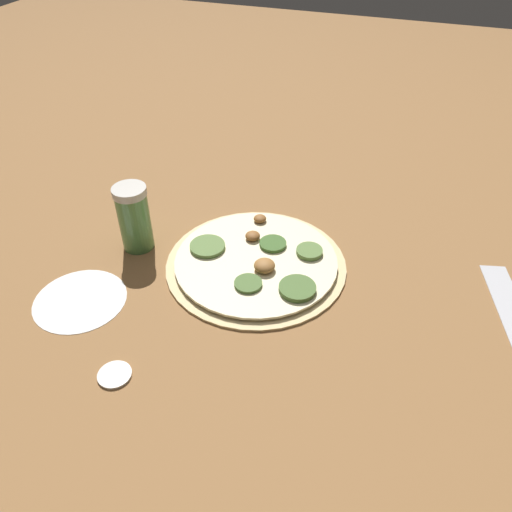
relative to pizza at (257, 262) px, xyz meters
name	(u,v)px	position (x,y,z in m)	size (l,w,h in m)	color
ground_plane	(256,265)	(0.00, 0.00, -0.01)	(3.00, 3.00, 0.00)	olive
pizza	(257,262)	(0.00, 0.00, 0.00)	(0.27, 0.27, 0.03)	beige
spice_jar	(134,218)	(0.19, 0.02, 0.05)	(0.05, 0.05, 0.11)	#4C7F42
loose_cap	(114,374)	(0.09, 0.25, 0.00)	(0.04, 0.04, 0.01)	beige
flour_patch	(80,300)	(0.21, 0.16, -0.01)	(0.13, 0.13, 0.00)	white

